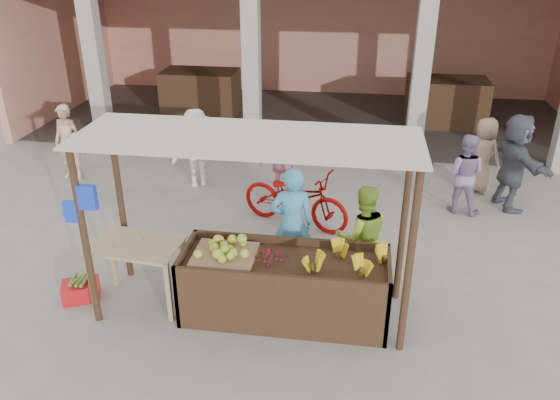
% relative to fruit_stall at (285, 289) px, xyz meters
% --- Properties ---
extents(ground, '(60.00, 60.00, 0.00)m').
position_rel_fruit_stall_xyz_m(ground, '(-0.50, 0.00, -0.40)').
color(ground, gray).
rests_on(ground, ground).
extents(market_building, '(14.40, 6.40, 4.20)m').
position_rel_fruit_stall_xyz_m(market_building, '(-0.45, 8.93, 2.30)').
color(market_building, '#E19676').
rests_on(market_building, ground).
extents(fruit_stall, '(2.60, 0.95, 0.80)m').
position_rel_fruit_stall_xyz_m(fruit_stall, '(0.00, 0.00, 0.00)').
color(fruit_stall, '#442B1B').
rests_on(fruit_stall, ground).
extents(stall_awning, '(4.09, 1.35, 2.39)m').
position_rel_fruit_stall_xyz_m(stall_awning, '(-0.51, 0.06, 1.58)').
color(stall_awning, '#442B1B').
rests_on(stall_awning, ground).
extents(banana_heap, '(0.99, 0.54, 0.18)m').
position_rel_fruit_stall_xyz_m(banana_heap, '(0.77, 0.01, 0.49)').
color(banana_heap, yellow).
rests_on(banana_heap, fruit_stall).
extents(melon_tray, '(0.78, 0.68, 0.21)m').
position_rel_fruit_stall_xyz_m(melon_tray, '(-0.76, -0.00, 0.50)').
color(melon_tray, '#996F4F').
rests_on(melon_tray, fruit_stall).
extents(berry_heap, '(0.49, 0.40, 0.16)m').
position_rel_fruit_stall_xyz_m(berry_heap, '(-0.22, 0.05, 0.48)').
color(berry_heap, maroon).
rests_on(berry_heap, fruit_stall).
extents(side_table, '(1.19, 0.86, 0.90)m').
position_rel_fruit_stall_xyz_m(side_table, '(-1.93, -0.00, 0.36)').
color(side_table, tan).
rests_on(side_table, ground).
extents(papaya_pile, '(0.75, 0.43, 0.21)m').
position_rel_fruit_stall_xyz_m(papaya_pile, '(-1.93, -0.00, 0.61)').
color(papaya_pile, '#508C2E').
rests_on(papaya_pile, side_table).
extents(red_crate, '(0.57, 0.51, 0.25)m').
position_rel_fruit_stall_xyz_m(red_crate, '(-2.78, -0.05, -0.28)').
color(red_crate, red).
rests_on(red_crate, ground).
extents(plantain_bundle, '(0.38, 0.26, 0.08)m').
position_rel_fruit_stall_xyz_m(plantain_bundle, '(-2.78, -0.05, -0.12)').
color(plantain_bundle, '#58802E').
rests_on(plantain_bundle, red_crate).
extents(produce_sacks, '(0.80, 0.75, 0.61)m').
position_rel_fruit_stall_xyz_m(produce_sacks, '(2.21, 5.56, -0.10)').
color(produce_sacks, maroon).
rests_on(produce_sacks, ground).
extents(vendor_blue, '(0.76, 0.62, 1.80)m').
position_rel_fruit_stall_xyz_m(vendor_blue, '(-0.03, 0.91, 0.50)').
color(vendor_blue, '#4FABDE').
rests_on(vendor_blue, ground).
extents(vendor_green, '(0.84, 0.60, 1.59)m').
position_rel_fruit_stall_xyz_m(vendor_green, '(0.95, 0.85, 0.40)').
color(vendor_green, '#96BC34').
rests_on(vendor_green, ground).
extents(motorcycle, '(1.35, 2.14, 1.06)m').
position_rel_fruit_stall_xyz_m(motorcycle, '(-0.16, 2.47, 0.13)').
color(motorcycle, '#8A0604').
rests_on(motorcycle, ground).
extents(shopper_a, '(1.19, 0.91, 1.66)m').
position_rel_fruit_stall_xyz_m(shopper_a, '(-2.25, 3.84, 0.43)').
color(shopper_a, silver).
rests_on(shopper_a, ground).
extents(shopper_b, '(0.96, 0.61, 1.52)m').
position_rel_fruit_stall_xyz_m(shopper_b, '(-0.51, 3.45, 0.36)').
color(shopper_b, pink).
rests_on(shopper_b, ground).
extents(shopper_c, '(0.91, 0.89, 1.61)m').
position_rel_fruit_stall_xyz_m(shopper_c, '(3.17, 4.39, 0.40)').
color(shopper_c, '#A28264').
rests_on(shopper_c, ground).
extents(shopper_d, '(1.18, 1.83, 1.84)m').
position_rel_fruit_stall_xyz_m(shopper_d, '(3.55, 3.71, 0.52)').
color(shopper_d, '#504F5D').
rests_on(shopper_d, ground).
extents(shopper_e, '(0.64, 0.52, 1.58)m').
position_rel_fruit_stall_xyz_m(shopper_e, '(-4.88, 3.81, 0.39)').
color(shopper_e, '#DEAA83').
rests_on(shopper_e, ground).
extents(shopper_f, '(0.87, 0.65, 1.58)m').
position_rel_fruit_stall_xyz_m(shopper_f, '(2.67, 3.42, 0.39)').
color(shopper_f, '#917BA2').
rests_on(shopper_f, ground).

